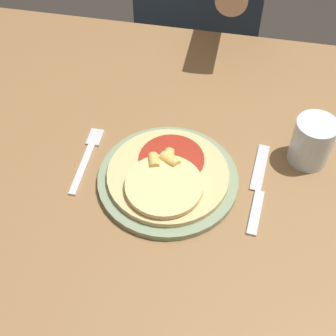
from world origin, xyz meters
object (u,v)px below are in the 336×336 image
pizza (167,175)px  drinking_glass (312,142)px  plate (168,179)px  fork (88,155)px  knife (258,189)px  dining_table (182,203)px

pizza → drinking_glass: drinking_glass is taller
plate → fork: plate is taller
pizza → knife: (0.17, 0.02, -0.02)m
plate → drinking_glass: bearing=23.2°
dining_table → pizza: 0.12m
dining_table → knife: knife is taller
plate → pizza: 0.02m
fork → plate: bearing=-10.4°
fork → drinking_glass: 0.44m
drinking_glass → dining_table: bearing=-159.0°
dining_table → drinking_glass: (0.24, 0.09, 0.14)m
plate → pizza: pizza is taller
fork → drinking_glass: (0.43, 0.08, 0.05)m
pizza → drinking_glass: (0.26, 0.12, 0.02)m
dining_table → knife: 0.17m
plate → knife: 0.17m
pizza → fork: size_ratio=1.33×
fork → knife: 0.34m
dining_table → fork: fork is taller
pizza → knife: size_ratio=1.05×
knife → drinking_glass: drinking_glass is taller
fork → knife: bearing=-2.9°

